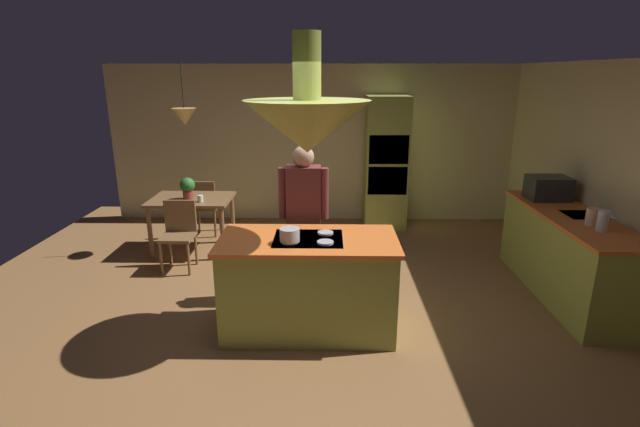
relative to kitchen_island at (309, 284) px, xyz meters
name	(u,v)px	position (x,y,z in m)	size (l,w,h in m)	color
ground	(310,318)	(0.00, 0.20, -0.47)	(8.16, 8.16, 0.00)	olive
wall_back	(317,144)	(0.00, 3.65, 0.80)	(6.80, 0.10, 2.55)	beige
wall_right	(629,189)	(3.25, 0.60, 0.80)	(0.10, 7.20, 2.55)	beige
kitchen_island	(309,284)	(0.00, 0.00, 0.00)	(1.67, 0.85, 0.96)	#939E42
counter_run_right	(567,254)	(2.84, 0.80, 0.01)	(0.73, 2.20, 0.94)	#939E42
oven_tower	(386,163)	(1.10, 3.24, 0.57)	(0.66, 0.62, 2.08)	#939E42
dining_table	(192,205)	(-1.70, 2.10, 0.18)	(1.09, 0.80, 0.76)	brown
person_at_island	(304,213)	(-0.07, 0.69, 0.50)	(0.53, 0.23, 1.70)	tan
range_hood	(307,124)	(0.00, 0.00, 1.52)	(1.10, 1.10, 1.00)	#939E42
pendant_light_over_table	(184,117)	(-1.70, 2.10, 1.39)	(0.32, 0.32, 0.82)	#E0B266
chair_facing_island	(179,230)	(-1.70, 1.48, 0.03)	(0.40, 0.40, 0.87)	brown
chair_by_back_wall	(204,204)	(-1.70, 2.72, 0.03)	(0.40, 0.40, 0.87)	brown
potted_plant_on_table	(188,187)	(-1.72, 2.04, 0.45)	(0.20, 0.20, 0.30)	#99382D
cup_on_table	(200,199)	(-1.52, 1.90, 0.33)	(0.07, 0.07, 0.09)	white
canister_flour	(603,221)	(2.84, 0.26, 0.57)	(0.11, 0.11, 0.21)	silver
canister_sugar	(593,217)	(2.84, 0.44, 0.55)	(0.13, 0.13, 0.18)	#E0B78C
microwave_on_counter	(548,188)	(2.84, 1.45, 0.61)	(0.46, 0.36, 0.28)	#232326
cooking_pot_on_cooktop	(290,235)	(-0.16, -0.13, 0.55)	(0.18, 0.18, 0.12)	#B2B2B7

